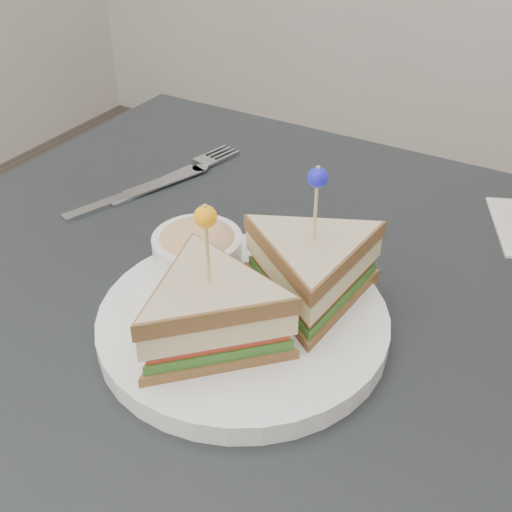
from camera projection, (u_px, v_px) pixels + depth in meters
name	position (u px, v px, depth m)	size (l,w,h in m)	color
table	(243.00, 359.00, 0.66)	(0.80, 0.80, 0.75)	black
plate_meal	(252.00, 293.00, 0.56)	(0.32, 0.32, 0.15)	white
cutlery_fork	(182.00, 172.00, 0.83)	(0.07, 0.20, 0.01)	silver
cutlery_knife	(133.00, 193.00, 0.78)	(0.08, 0.20, 0.01)	silver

